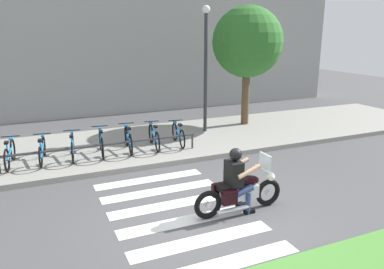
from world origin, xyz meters
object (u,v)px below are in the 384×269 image
object	(u,v)px
bicycle_6	(178,134)
motorcycle	(240,192)
bicycle_2	(73,146)
bicycle_5	(154,137)
rider	(237,176)
bicycle_0	(10,154)
bike_rack	(105,145)
tree_near_rack	(248,42)
street_lamp	(206,60)
bicycle_3	(101,143)
bicycle_4	(128,139)
bicycle_1	(42,150)

from	to	relation	value
bicycle_6	motorcycle	bearing A→B (deg)	-95.59
bicycle_2	motorcycle	bearing A→B (deg)	-58.44
bicycle_6	bicycle_5	bearing A→B (deg)	-179.98
motorcycle	rider	world-z (taller)	rider
bicycle_2	bicycle_0	bearing A→B (deg)	-179.98
bike_rack	tree_near_rack	size ratio (longest dim) A/B	1.19
rider	street_lamp	world-z (taller)	street_lamp
bicycle_3	bicycle_4	xyz separation A→B (m)	(0.82, -0.00, 0.00)
motorcycle	tree_near_rack	size ratio (longest dim) A/B	0.45
bicycle_6	rider	bearing A→B (deg)	-96.56
bicycle_2	bicycle_4	world-z (taller)	bicycle_4
bike_rack	bicycle_1	bearing A→B (deg)	161.27
bicycle_3	street_lamp	world-z (taller)	street_lamp
bike_rack	tree_near_rack	xyz separation A→B (m)	(5.91, 2.13, 2.71)
motorcycle	bike_rack	size ratio (longest dim) A/B	0.38
bike_rack	bicycle_0	bearing A→B (deg)	167.29
bicycle_1	bicycle_5	world-z (taller)	bicycle_5
street_lamp	bicycle_6	bearing A→B (deg)	-142.29
tree_near_rack	rider	bearing A→B (deg)	-122.83
bicycle_1	tree_near_rack	world-z (taller)	tree_near_rack
bicycle_5	bicycle_1	bearing A→B (deg)	179.98
bicycle_6	tree_near_rack	bearing A→B (deg)	24.51
street_lamp	tree_near_rack	size ratio (longest dim) A/B	0.98
bicycle_2	bicycle_4	distance (m)	1.64
rider	bicycle_3	world-z (taller)	rider
bike_rack	street_lamp	xyz separation A→B (m)	(3.98, 1.73, 2.16)
bicycle_0	bicycle_6	xyz separation A→B (m)	(4.92, 0.00, -0.00)
bicycle_2	bicycle_6	distance (m)	3.28
rider	tree_near_rack	world-z (taller)	tree_near_rack
rider	bicycle_6	distance (m)	4.64
motorcycle	bike_rack	world-z (taller)	motorcycle
bicycle_6	bike_rack	world-z (taller)	bicycle_6
bicycle_4	bicycle_5	world-z (taller)	bicycle_4
rider	bike_rack	size ratio (longest dim) A/B	0.26
motorcycle	bicycle_5	world-z (taller)	motorcycle
motorcycle	bike_rack	distance (m)	4.52
motorcycle	bicycle_2	world-z (taller)	motorcycle
bicycle_2	bicycle_4	bearing A→B (deg)	-0.04
rider	bicycle_4	xyz separation A→B (m)	(-1.11, 4.60, -0.30)
bicycle_1	bicycle_2	size ratio (longest dim) A/B	1.01
bicycle_2	bike_rack	distance (m)	0.99
rider	bicycle_1	xyz separation A→B (m)	(-3.57, 4.60, -0.33)
bicycle_6	bicycle_0	bearing A→B (deg)	-180.00
bicycle_4	rider	bearing A→B (deg)	-76.43
motorcycle	bicycle_4	xyz separation A→B (m)	(-1.19, 4.60, 0.06)
bicycle_0	bicycle_3	bearing A→B (deg)	-0.01
bicycle_1	bicycle_3	distance (m)	1.64
tree_near_rack	bicycle_6	bearing A→B (deg)	-155.49
bicycle_2	bicycle_5	size ratio (longest dim) A/B	0.98
rider	street_lamp	size ratio (longest dim) A/B	0.31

